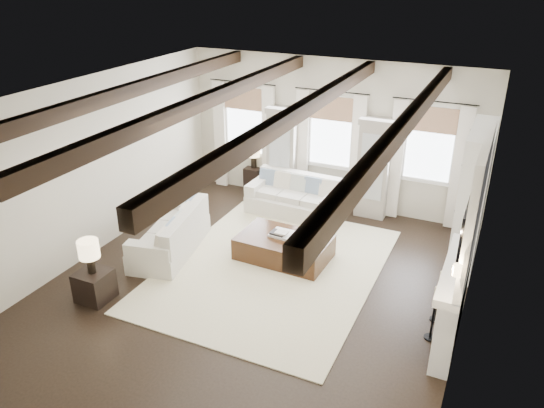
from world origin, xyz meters
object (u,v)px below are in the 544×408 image
at_px(sofa_back, 295,198).
at_px(ottoman, 284,248).
at_px(side_table_back, 254,179).
at_px(sofa_left, 173,236).
at_px(side_table_front, 95,286).

bearing_deg(sofa_back, ottoman, -73.56).
xyz_separation_m(sofa_back, ottoman, (0.55, -1.85, -0.13)).
bearing_deg(side_table_back, sofa_back, -28.89).
relative_size(sofa_back, sofa_left, 0.96).
bearing_deg(side_table_back, ottoman, -53.73).
bearing_deg(sofa_back, sofa_left, -119.35).
bearing_deg(sofa_left, side_table_back, 89.18).
distance_m(sofa_left, side_table_front, 1.81).
height_order(sofa_left, side_table_back, sofa_left).
relative_size(ottoman, side_table_front, 3.25).
relative_size(sofa_back, ottoman, 1.23).
bearing_deg(side_table_front, sofa_left, 81.23).
bearing_deg(sofa_back, side_table_back, 151.11).
relative_size(ottoman, side_table_back, 2.85).
xyz_separation_m(sofa_left, side_table_front, (-0.28, -1.79, -0.09)).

